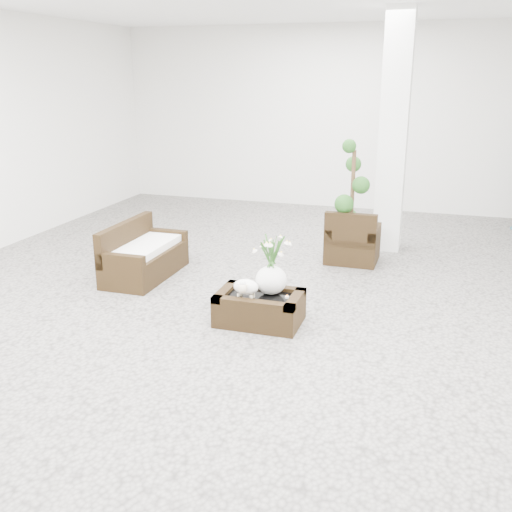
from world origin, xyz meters
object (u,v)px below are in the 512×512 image
(loveseat, at_px, (145,250))
(coffee_table, at_px, (260,309))
(armchair, at_px, (353,235))
(topiary, at_px, (352,204))

(loveseat, bearing_deg, coffee_table, -117.62)
(coffee_table, relative_size, loveseat, 0.66)
(coffee_table, xyz_separation_m, armchair, (0.62, 2.52, 0.23))
(armchair, relative_size, loveseat, 0.56)
(coffee_table, distance_m, topiary, 2.61)
(loveseat, bearing_deg, armchair, -58.88)
(coffee_table, relative_size, topiary, 0.53)
(loveseat, height_order, topiary, topiary)
(loveseat, bearing_deg, topiary, -59.88)
(armchair, bearing_deg, coffee_table, 76.31)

